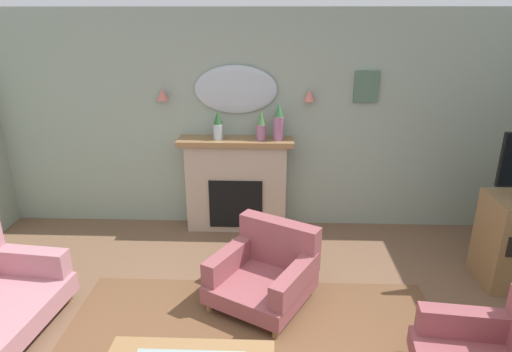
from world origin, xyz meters
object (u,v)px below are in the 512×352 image
Objects in this scene: framed_picture at (366,87)px; mantel_vase_right at (218,126)px; mantel_vase_left at (279,123)px; wall_sconce_left at (162,94)px; fireplace at (236,185)px; wall_mirror at (236,90)px; armchair_near_fireplace at (266,270)px; mantel_vase_centre at (261,126)px; wall_sconce_right at (310,95)px.

mantel_vase_right is at bearing -173.96° from framed_picture.
wall_sconce_left reaches higher than mantel_vase_left.
wall_mirror reaches higher than fireplace.
fireplace is at bearing -90.00° from wall_mirror.
mantel_vase_centre is at bearing 93.61° from armchair_near_fireplace.
mantel_vase_centre is at bearing -171.47° from framed_picture.
wall_sconce_right is (1.70, 0.00, 0.00)m from wall_sconce_left.
fireplace is 1.23× the size of armchair_near_fireplace.
wall_mirror is at bearing 90.00° from fireplace.
fireplace is at bearing -173.84° from wall_sconce_right.
wall_sconce_right is (0.85, -0.05, -0.05)m from wall_mirror.
wall_sconce_left is at bearing -178.54° from framed_picture.
fireplace is at bearing -6.16° from wall_sconce_left.
mantel_vase_right is 0.50m from mantel_vase_centre.
fireplace is 1.42× the size of wall_mirror.
framed_picture reaches higher than wall_sconce_right.
framed_picture reaches higher than armchair_near_fireplace.
framed_picture reaches higher than wall_sconce_left.
wall_sconce_left is (-1.35, 0.12, 0.30)m from mantel_vase_left.
mantel_vase_left is at bearing -3.24° from fireplace.
framed_picture reaches higher than fireplace.
mantel_vase_left is 1.78m from armchair_near_fireplace.
wall_sconce_right is at bearing -174.73° from framed_picture.
mantel_vase_right is 0.78× the size of mantel_vase_left.
wall_sconce_right is at bearing 12.31° from mantel_vase_centre.
wall_sconce_left and wall_sconce_right have the same top height.
mantel_vase_left is (0.20, 0.00, 0.04)m from mantel_vase_centre.
wall_mirror reaches higher than mantel_vase_right.
mantel_vase_left reaches higher than fireplace.
armchair_near_fireplace is at bearing -86.39° from mantel_vase_centre.
wall_mirror is (-0.30, 0.17, 0.39)m from mantel_vase_centre.
wall_sconce_right is (0.35, 0.12, 0.30)m from mantel_vase_left.
wall_sconce_left is at bearing 128.69° from armchair_near_fireplace.
fireplace is at bearing 8.06° from mantel_vase_right.
framed_picture is (0.65, 0.06, 0.09)m from wall_sconce_right.
wall_mirror reaches higher than wall_sconce_left.
mantel_vase_right is at bearing -10.46° from wall_sconce_left.
mantel_vase_right is 1.00× the size of mantel_vase_centre.
mantel_vase_left is (0.50, -0.03, 0.79)m from fireplace.
mantel_vase_right is at bearing -173.48° from wall_sconce_right.
mantel_vase_right is 0.47m from wall_mirror.
fireplace is 3.99× the size of mantel_vase_right.
fireplace reaches higher than armchair_near_fireplace.
mantel_vase_centre reaches higher than fireplace.
mantel_vase_left is 1.39m from wall_sconce_left.
wall_mirror is at bearing -179.62° from framed_picture.
mantel_vase_right is 0.95× the size of framed_picture.
framed_picture reaches higher than mantel_vase_left.
armchair_near_fireplace is (-0.11, -1.43, -1.06)m from mantel_vase_left.
framed_picture is (1.50, 0.01, 0.04)m from wall_mirror.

